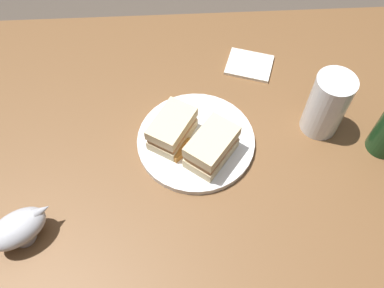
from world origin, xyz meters
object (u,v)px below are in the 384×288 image
(sandwich_half_right, at_px, (212,146))
(napkin, at_px, (249,65))
(sandwich_half_left, at_px, (172,129))
(gravy_boat, at_px, (18,228))
(plate, at_px, (196,141))
(pint_glass, at_px, (326,108))

(sandwich_half_right, bearing_deg, napkin, 65.82)
(sandwich_half_left, relative_size, napkin, 1.15)
(gravy_boat, height_order, napkin, gravy_boat)
(plate, relative_size, gravy_boat, 2.00)
(plate, bearing_deg, napkin, 56.41)
(sandwich_half_right, bearing_deg, plate, 125.17)
(pint_glass, height_order, gravy_boat, pint_glass)
(plate, distance_m, pint_glass, 0.29)
(pint_glass, bearing_deg, gravy_boat, -159.76)
(plate, relative_size, napkin, 2.32)
(pint_glass, xyz_separation_m, napkin, (-0.13, 0.19, -0.06))
(sandwich_half_right, relative_size, pint_glass, 0.86)
(plate, bearing_deg, gravy_boat, -149.86)
(napkin, bearing_deg, gravy_boat, -139.22)
(plate, xyz_separation_m, sandwich_half_right, (0.03, -0.04, 0.04))
(plate, height_order, sandwich_half_left, sandwich_half_left)
(gravy_boat, relative_size, napkin, 1.16)
(sandwich_half_left, xyz_separation_m, pint_glass, (0.33, 0.02, 0.02))
(pint_glass, relative_size, gravy_boat, 1.18)
(sandwich_half_left, xyz_separation_m, gravy_boat, (-0.29, -0.20, -0.00))
(sandwich_half_left, bearing_deg, plate, -8.37)
(gravy_boat, bearing_deg, napkin, 40.78)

